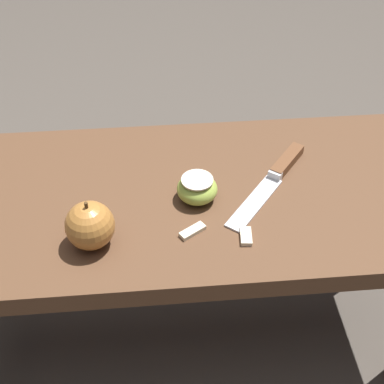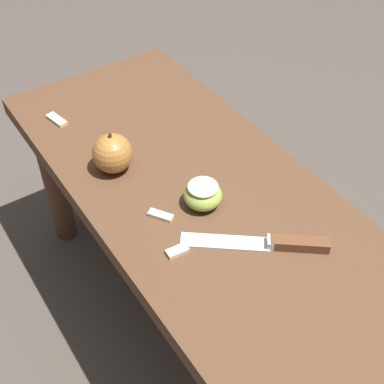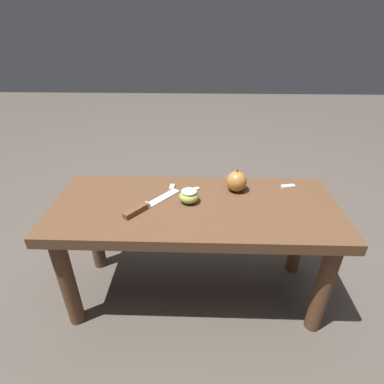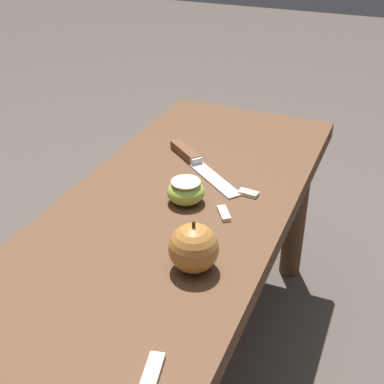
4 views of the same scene
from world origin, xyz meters
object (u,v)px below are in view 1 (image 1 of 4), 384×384
object	(u,v)px
wooden_bench	(184,221)
knife	(278,173)
apple_whole	(90,226)
apple_cut	(197,189)

from	to	relation	value
wooden_bench	knife	xyz separation A→B (m)	(-0.18, -0.03, 0.08)
wooden_bench	apple_whole	bearing A→B (deg)	34.51
apple_whole	knife	bearing A→B (deg)	-157.52
wooden_bench	knife	world-z (taller)	knife
knife	apple_cut	xyz separation A→B (m)	(0.16, 0.05, 0.02)
knife	apple_cut	bearing A→B (deg)	-34.23
wooden_bench	apple_cut	xyz separation A→B (m)	(-0.02, 0.02, 0.10)
apple_whole	apple_cut	world-z (taller)	apple_whole
knife	apple_cut	world-z (taller)	apple_cut
apple_whole	apple_cut	bearing A→B (deg)	-153.32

